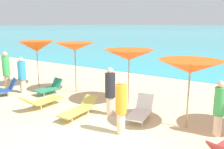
# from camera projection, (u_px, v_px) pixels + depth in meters

# --- Properties ---
(ground_plane) EXTENTS (50.00, 100.00, 0.30)m
(ground_plane) POSITION_uv_depth(u_px,v_px,m) (199.00, 81.00, 14.46)
(ground_plane) COLOR beige
(umbrella_0) EXTENTS (1.92, 1.92, 2.38)m
(umbrella_0) POSITION_uv_depth(u_px,v_px,m) (37.00, 46.00, 12.33)
(umbrella_0) COLOR #9E7F59
(umbrella_0) RESTS_ON ground_plane
(umbrella_1) EXTENTS (2.00, 2.00, 2.38)m
(umbrella_1) POSITION_uv_depth(u_px,v_px,m) (75.00, 47.00, 11.24)
(umbrella_1) COLOR #9E7F59
(umbrella_1) RESTS_ON ground_plane
(umbrella_2) EXTENTS (2.06, 2.06, 2.23)m
(umbrella_2) POSITION_uv_depth(u_px,v_px,m) (129.00, 55.00, 9.66)
(umbrella_2) COLOR #9E7F59
(umbrella_2) RESTS_ON ground_plane
(umbrella_3) EXTENTS (1.93, 1.93, 2.17)m
(umbrella_3) POSITION_uv_depth(u_px,v_px,m) (190.00, 67.00, 7.31)
(umbrella_3) COLOR #9E7F59
(umbrella_3) RESTS_ON ground_plane
(lounge_chair_0) EXTENTS (1.09, 1.55, 0.76)m
(lounge_chair_0) POSITION_uv_depth(u_px,v_px,m) (1.00, 89.00, 10.97)
(lounge_chair_0) COLOR #1E478C
(lounge_chair_0) RESTS_ON ground_plane
(lounge_chair_1) EXTENTS (0.72, 1.32, 0.66)m
(lounge_chair_1) POSITION_uv_depth(u_px,v_px,m) (50.00, 88.00, 11.37)
(lounge_chair_1) COLOR #268C66
(lounge_chair_1) RESTS_ON ground_plane
(lounge_chair_2) EXTENTS (0.53, 1.75, 0.59)m
(lounge_chair_2) POSITION_uv_depth(u_px,v_px,m) (42.00, 100.00, 9.47)
(lounge_chair_2) COLOR #D8BF4C
(lounge_chair_2) RESTS_ON ground_plane
(lounge_chair_5) EXTENTS (0.59, 1.68, 0.60)m
(lounge_chair_5) POSITION_uv_depth(u_px,v_px,m) (79.00, 109.00, 8.55)
(lounge_chair_5) COLOR #D8BF4C
(lounge_chair_5) RESTS_ON ground_plane
(lounge_chair_6) EXTENTS (0.81, 1.50, 0.77)m
(lounge_chair_6) POSITION_uv_depth(u_px,v_px,m) (141.00, 110.00, 8.32)
(lounge_chair_6) COLOR white
(lounge_chair_6) RESTS_ON ground_plane
(beachgoer_0) EXTENTS (0.33, 0.33, 1.73)m
(beachgoer_0) POSITION_uv_depth(u_px,v_px,m) (121.00, 105.00, 7.08)
(beachgoer_0) COLOR beige
(beachgoer_0) RESTS_ON ground_plane
(beachgoer_1) EXTENTS (0.35, 0.35, 1.92)m
(beachgoer_1) POSITION_uv_depth(u_px,v_px,m) (6.00, 70.00, 11.81)
(beachgoer_1) COLOR #DBAA84
(beachgoer_1) RESTS_ON ground_plane
(beachgoer_2) EXTENTS (0.31, 0.31, 1.67)m
(beachgoer_2) POSITION_uv_depth(u_px,v_px,m) (219.00, 107.00, 6.97)
(beachgoer_2) COLOR beige
(beachgoer_2) RESTS_ON ground_plane
(beachgoer_3) EXTENTS (0.36, 0.36, 1.71)m
(beachgoer_3) POSITION_uv_depth(u_px,v_px,m) (22.00, 74.00, 11.41)
(beachgoer_3) COLOR beige
(beachgoer_3) RESTS_ON ground_plane
(beachgoer_4) EXTENTS (0.37, 0.37, 1.74)m
(beachgoer_4) POSITION_uv_depth(u_px,v_px,m) (110.00, 90.00, 8.61)
(beachgoer_4) COLOR beige
(beachgoer_4) RESTS_ON ground_plane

